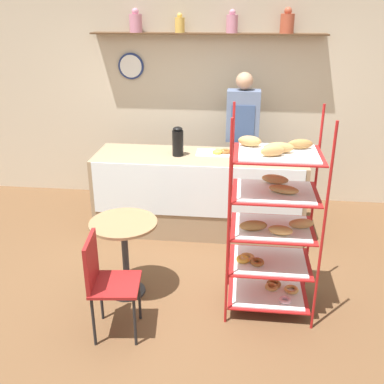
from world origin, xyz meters
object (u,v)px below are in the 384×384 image
(coffee_carafe, at_px, (178,142))
(cafe_chair, at_px, (104,276))
(person_worker, at_px, (242,138))
(pastry_rack, at_px, (273,221))
(cafe_table, at_px, (124,241))
(donut_tray_counter, at_px, (218,152))

(coffee_carafe, bearing_deg, cafe_chair, -99.48)
(coffee_carafe, bearing_deg, person_worker, 41.15)
(pastry_rack, distance_m, cafe_chair, 1.44)
(person_worker, relative_size, cafe_table, 2.41)
(cafe_chair, bearing_deg, coffee_carafe, -15.98)
(person_worker, relative_size, donut_tray_counter, 4.29)
(cafe_chair, distance_m, coffee_carafe, 2.02)
(cafe_table, xyz_separation_m, coffee_carafe, (0.30, 1.36, 0.54))
(cafe_table, bearing_deg, donut_tray_counter, 63.19)
(cafe_chair, xyz_separation_m, coffee_carafe, (0.32, 1.91, 0.55))
(pastry_rack, xyz_separation_m, person_worker, (-0.28, 2.03, 0.13))
(pastry_rack, height_order, cafe_table, pastry_rack)
(coffee_carafe, bearing_deg, donut_tray_counter, 14.99)
(coffee_carafe, bearing_deg, cafe_table, -102.41)
(pastry_rack, bearing_deg, coffee_carafe, 125.27)
(pastry_rack, bearing_deg, person_worker, 97.83)
(person_worker, xyz_separation_m, cafe_table, (-1.01, -1.98, -0.43))
(person_worker, relative_size, cafe_chair, 2.04)
(pastry_rack, relative_size, cafe_table, 2.40)
(pastry_rack, distance_m, person_worker, 2.06)
(person_worker, distance_m, cafe_chair, 2.78)
(cafe_table, relative_size, donut_tray_counter, 1.78)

